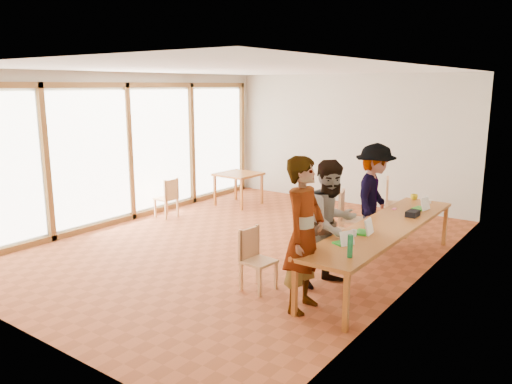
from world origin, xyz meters
TOP-DOWN VIEW (x-y plane):
  - ground at (0.00, 0.00)m, footprint 8.00×8.00m
  - wall_back at (0.00, 4.00)m, footprint 6.00×0.10m
  - wall_front at (0.00, -4.00)m, footprint 6.00×0.10m
  - wall_right at (3.00, 0.00)m, footprint 0.10×8.00m
  - window_wall at (-2.96, 0.00)m, footprint 0.10×8.00m
  - ceiling at (0.00, 0.00)m, footprint 6.00×8.00m
  - communal_table at (2.50, 0.09)m, footprint 0.80×4.00m
  - side_table at (-1.93, 2.30)m, footprint 0.90×0.90m
  - chair_near at (1.25, -1.45)m, footprint 0.43×0.43m
  - chair_mid at (1.44, 0.21)m, footprint 0.46×0.46m
  - chair_far at (1.44, 1.03)m, footprint 0.56×0.56m
  - chair_empty at (1.66, 2.57)m, footprint 0.59×0.59m
  - chair_spare at (-2.41, 0.53)m, footprint 0.40×0.40m
  - person_near at (2.13, -1.61)m, footprint 0.52×0.74m
  - person_mid at (2.04, -0.72)m, footprint 0.92×1.04m
  - person_far at (1.87, 1.15)m, footprint 0.88×1.27m
  - laptop_near at (2.42, -1.07)m, footprint 0.26×0.28m
  - laptop_mid at (2.44, -0.47)m, footprint 0.24×0.27m
  - laptop_far at (2.63, 1.35)m, footprint 0.25×0.27m
  - yellow_mug at (2.28, 1.98)m, footprint 0.17×0.17m
  - green_bottle at (2.69, -1.47)m, footprint 0.07×0.07m
  - clear_glass at (2.36, -0.66)m, footprint 0.07×0.07m
  - condiment_cup at (2.58, 1.87)m, footprint 0.08×0.08m
  - pink_phone at (2.26, 1.11)m, footprint 0.05×0.10m
  - black_pouch at (2.65, 0.83)m, footprint 0.16×0.26m

SIDE VIEW (x-z plane):
  - ground at x=0.00m, z-range 0.00..0.00m
  - chair_spare at x=-2.41m, z-range 0.29..0.73m
  - chair_near at x=1.25m, z-range 0.29..0.74m
  - chair_far at x=1.44m, z-range 0.33..0.84m
  - chair_empty at x=1.66m, z-range 0.34..0.86m
  - chair_mid at x=1.44m, z-range 0.34..0.87m
  - side_table at x=-1.93m, z-range 0.29..1.04m
  - communal_table at x=2.50m, z-range 0.33..1.08m
  - pink_phone at x=2.26m, z-range 0.75..0.76m
  - condiment_cup at x=2.58m, z-range 0.75..0.81m
  - clear_glass at x=2.36m, z-range 0.75..0.84m
  - black_pouch at x=2.65m, z-range 0.75..0.84m
  - yellow_mug at x=2.28m, z-range 0.75..0.85m
  - laptop_near at x=2.42m, z-range 0.71..0.90m
  - laptop_far at x=2.63m, z-range 0.70..0.91m
  - laptop_mid at x=2.44m, z-range 0.70..0.92m
  - person_mid at x=2.04m, z-range 0.00..1.77m
  - green_bottle at x=2.69m, z-range 0.75..1.03m
  - person_far at x=1.87m, z-range 0.00..1.81m
  - person_near at x=2.13m, z-range 0.00..1.93m
  - wall_back at x=0.00m, z-range 0.00..3.00m
  - wall_front at x=0.00m, z-range 0.00..3.00m
  - wall_right at x=3.00m, z-range 0.00..3.00m
  - window_wall at x=-2.96m, z-range 0.00..3.00m
  - ceiling at x=0.00m, z-range 3.00..3.04m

